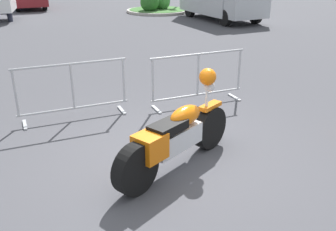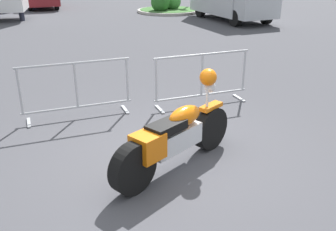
% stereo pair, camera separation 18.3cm
% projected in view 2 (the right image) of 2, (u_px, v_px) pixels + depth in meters
% --- Properties ---
extents(ground_plane, '(120.00, 120.00, 0.00)m').
position_uv_depth(ground_plane, '(172.00, 157.00, 5.70)').
color(ground_plane, '#424247').
extents(motorcycle, '(2.07, 1.42, 1.32)m').
position_uv_depth(motorcycle, '(176.00, 136.00, 5.23)').
color(motorcycle, black).
rests_on(motorcycle, ground).
extents(crowd_barrier_near, '(2.05, 0.62, 1.07)m').
position_uv_depth(crowd_barrier_near, '(76.00, 89.00, 6.95)').
color(crowd_barrier_near, '#9EA0A5').
rests_on(crowd_barrier_near, ground).
extents(crowd_barrier_far, '(2.05, 0.62, 1.07)m').
position_uv_depth(crowd_barrier_far, '(202.00, 79.00, 7.57)').
color(crowd_barrier_far, '#9EA0A5').
rests_on(crowd_barrier_far, ground).
extents(pedestrian, '(0.48, 0.48, 1.69)m').
position_uv_depth(pedestrian, '(20.00, 1.00, 18.03)').
color(pedestrian, '#262838').
rests_on(pedestrian, ground).
extents(planter_island, '(3.56, 3.56, 1.11)m').
position_uv_depth(planter_island, '(167.00, 6.00, 21.25)').
color(planter_island, '#ADA89E').
rests_on(planter_island, ground).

